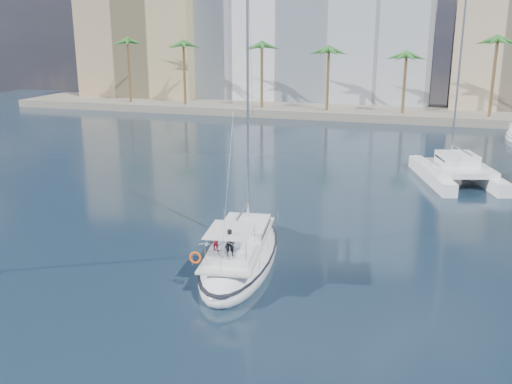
% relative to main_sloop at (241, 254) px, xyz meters
% --- Properties ---
extents(ground, '(160.00, 160.00, 0.00)m').
position_rel_main_sloop_xyz_m(ground, '(0.22, 0.61, -0.55)').
color(ground, black).
rests_on(ground, ground).
extents(quay, '(120.00, 14.00, 1.20)m').
position_rel_main_sloop_xyz_m(quay, '(0.22, 61.61, 0.05)').
color(quay, gray).
rests_on(quay, ground).
extents(building_modern, '(42.00, 16.00, 28.00)m').
position_rel_main_sloop_xyz_m(building_modern, '(-11.78, 73.61, 13.45)').
color(building_modern, white).
rests_on(building_modern, ground).
extents(building_tan_left, '(22.00, 14.00, 22.00)m').
position_rel_main_sloop_xyz_m(building_tan_left, '(-41.78, 69.61, 10.45)').
color(building_tan_left, tan).
rests_on(building_tan_left, ground).
extents(palm_left, '(3.60, 3.60, 12.30)m').
position_rel_main_sloop_xyz_m(palm_left, '(-33.78, 57.61, 9.73)').
color(palm_left, brown).
rests_on(palm_left, ground).
extents(palm_centre, '(3.60, 3.60, 12.30)m').
position_rel_main_sloop_xyz_m(palm_centre, '(0.22, 57.61, 9.73)').
color(palm_centre, brown).
rests_on(palm_centre, ground).
extents(main_sloop, '(5.65, 12.88, 18.47)m').
position_rel_main_sloop_xyz_m(main_sloop, '(0.00, 0.00, 0.00)').
color(main_sloop, white).
rests_on(main_sloop, ground).
extents(catamaran, '(8.56, 12.32, 16.42)m').
position_rel_main_sloop_xyz_m(catamaran, '(12.42, 23.35, 0.58)').
color(catamaran, white).
rests_on(catamaran, ground).
extents(seagull, '(1.01, 0.43, 0.19)m').
position_rel_main_sloop_xyz_m(seagull, '(-2.69, 1.37, -0.24)').
color(seagull, silver).
rests_on(seagull, ground).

